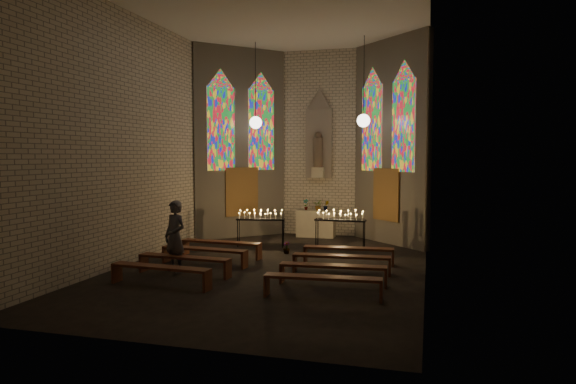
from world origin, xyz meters
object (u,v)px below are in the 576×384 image
object	(u,v)px
aisle_flower_pot	(287,248)
visitor	(175,237)
altar	(316,224)
votive_stand_right	(340,217)
votive_stand_left	(261,217)

from	to	relation	value
aisle_flower_pot	visitor	bearing A→B (deg)	-122.75
aisle_flower_pot	visitor	world-z (taller)	visitor
altar	votive_stand_right	distance (m)	2.69
altar	visitor	world-z (taller)	visitor
aisle_flower_pot	visitor	xyz separation A→B (m)	(-2.09, -3.25, 0.75)
votive_stand_left	votive_stand_right	world-z (taller)	votive_stand_right
votive_stand_left	votive_stand_right	size ratio (longest dim) A/B	0.99
altar	votive_stand_right	xyz separation A→B (m)	(1.30, -2.29, 0.54)
altar	visitor	size ratio (longest dim) A/B	0.75
altar	votive_stand_left	size ratio (longest dim) A/B	0.85
votive_stand_left	visitor	world-z (taller)	visitor
visitor	votive_stand_left	bearing A→B (deg)	100.27
altar	visitor	bearing A→B (deg)	-108.60
altar	visitor	xyz separation A→B (m)	(-2.26, -6.73, 0.44)
aisle_flower_pot	votive_stand_right	distance (m)	2.08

